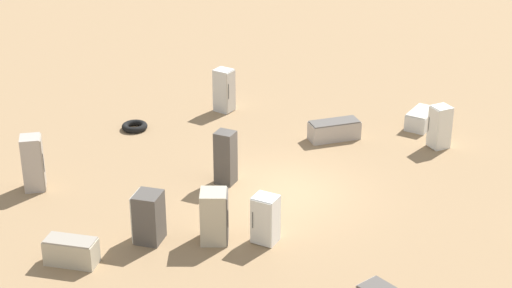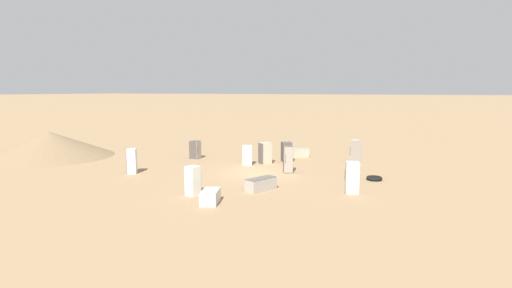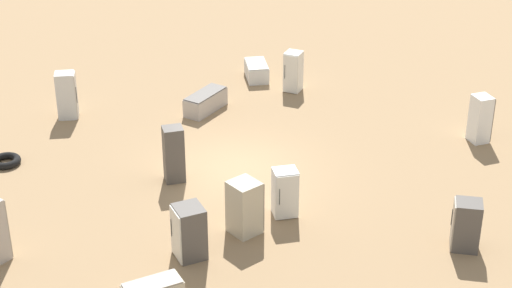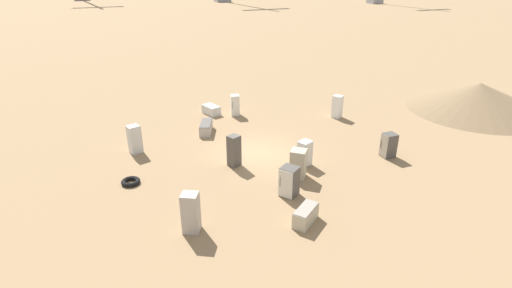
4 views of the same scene
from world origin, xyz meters
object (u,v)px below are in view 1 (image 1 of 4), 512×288
discarded_fridge_0 (214,217)px  discarded_fridge_3 (440,127)px  discarded_fridge_7 (148,217)px  discarded_fridge_4 (265,219)px  discarded_fridge_9 (421,119)px  discarded_fridge_11 (224,90)px  discarded_fridge_2 (33,163)px  discarded_fridge_10 (71,251)px  discarded_fridge_6 (226,157)px  discarded_fridge_1 (334,130)px  scrap_tire (135,126)px

discarded_fridge_0 → discarded_fridge_3: (0.22, -10.07, -0.01)m
discarded_fridge_3 → discarded_fridge_7: bearing=97.6°
discarded_fridge_4 → discarded_fridge_9: bearing=-97.8°
discarded_fridge_4 → discarded_fridge_11: (8.69, -5.03, 0.13)m
discarded_fridge_2 → discarded_fridge_10: (-4.77, 1.19, -0.53)m
discarded_fridge_11 → discarded_fridge_3: bearing=99.2°
discarded_fridge_2 → discarded_fridge_11: (1.48, -8.75, -0.06)m
discarded_fridge_2 → discarded_fridge_9: size_ratio=1.13×
discarded_fridge_6 → discarded_fridge_0: bearing=-68.5°
discarded_fridge_3 → discarded_fridge_11: 8.49m
discarded_fridge_6 → discarded_fridge_9: discarded_fridge_6 is taller
discarded_fridge_0 → discarded_fridge_1: size_ratio=0.80×
discarded_fridge_2 → discarded_fridge_10: 4.95m
discarded_fridge_0 → discarded_fridge_11: bearing=-179.4°
discarded_fridge_0 → discarded_fridge_2: discarded_fridge_2 is taller
discarded_fridge_6 → discarded_fridge_10: bearing=-105.2°
discarded_fridge_10 → discarded_fridge_2: bearing=-142.2°
discarded_fridge_1 → discarded_fridge_10: discarded_fridge_10 is taller
discarded_fridge_0 → discarded_fridge_4: size_ratio=1.09×
discarded_fridge_2 → discarded_fridge_6: size_ratio=1.01×
discarded_fridge_2 → discarded_fridge_6: 6.18m
discarded_fridge_3 → discarded_fridge_9: 1.89m
discarded_fridge_11 → scrap_tire: 3.86m
discarded_fridge_3 → discarded_fridge_2: bearing=77.0°
discarded_fridge_3 → discarded_fridge_10: discarded_fridge_3 is taller
discarded_fridge_2 → discarded_fridge_4: size_ratio=1.26×
discarded_fridge_4 → discarded_fridge_11: 10.04m
discarded_fridge_2 → discarded_fridge_4: (-7.21, -3.72, -0.19)m
discarded_fridge_9 → discarded_fridge_11: (5.93, 4.83, 0.53)m
discarded_fridge_9 → scrap_tire: (6.56, 8.57, -0.21)m
discarded_fridge_1 → discarded_fridge_10: bearing=118.5°
discarded_fridge_1 → discarded_fridge_2: bearing=93.3°
discarded_fridge_10 → discarded_fridge_4: bearing=115.4°
discarded_fridge_2 → discarded_fridge_10: bearing=13.8°
discarded_fridge_10 → discarded_fridge_9: bearing=143.1°
discarded_fridge_7 → discarded_fridge_3: bearing=-40.6°
discarded_fridge_6 → discarded_fridge_11: size_ratio=1.06×
discarded_fridge_11 → discarded_fridge_10: bearing=13.8°
discarded_fridge_4 → discarded_fridge_6: bearing=-43.7°
discarded_fridge_0 → discarded_fridge_6: bearing=177.1°
discarded_fridge_4 → discarded_fridge_11: bearing=-53.5°
discarded_fridge_1 → discarded_fridge_4: size_ratio=1.36×
discarded_fridge_1 → discarded_fridge_4: (-4.00, 6.53, 0.38)m
discarded_fridge_0 → discarded_fridge_11: size_ratio=0.93×
discarded_fridge_6 → scrap_tire: discarded_fridge_6 is taller
discarded_fridge_9 → scrap_tire: 10.79m
discarded_fridge_6 → discarded_fridge_3: bearing=45.0°
discarded_fridge_2 → discarded_fridge_4: 8.12m
discarded_fridge_0 → discarded_fridge_6: (2.75, -2.48, 0.11)m
discarded_fridge_4 → discarded_fridge_7: discarded_fridge_7 is taller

